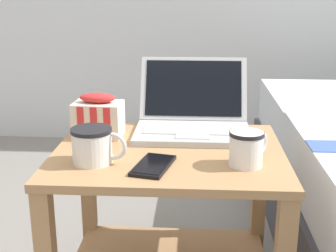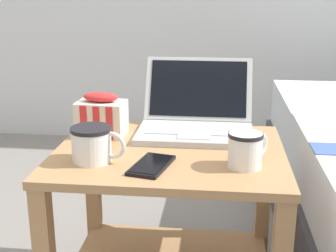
# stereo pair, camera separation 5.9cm
# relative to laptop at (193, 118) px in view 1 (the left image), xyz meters

# --- Properties ---
(bedside_table) EXTENTS (0.63, 0.51, 0.51)m
(bedside_table) POSITION_rel_laptop_xyz_m (-0.06, -0.18, -0.22)
(bedside_table) COLOR tan
(bedside_table) RESTS_ON ground_plane
(laptop) EXTENTS (0.34, 0.32, 0.21)m
(laptop) POSITION_rel_laptop_xyz_m (0.00, 0.00, 0.00)
(laptop) COLOR #B7BABC
(laptop) RESTS_ON bedside_table
(mug_front_left) EXTENTS (0.11, 0.11, 0.09)m
(mug_front_left) POSITION_rel_laptop_xyz_m (0.14, -0.28, 0.01)
(mug_front_left) COLOR white
(mug_front_left) RESTS_ON bedside_table
(mug_front_right) EXTENTS (0.14, 0.10, 0.09)m
(mug_front_right) POSITION_rel_laptop_xyz_m (-0.25, -0.28, 0.01)
(mug_front_right) COLOR white
(mug_front_right) RESTS_ON bedside_table
(snack_bag) EXTENTS (0.15, 0.11, 0.13)m
(snack_bag) POSITION_rel_laptop_xyz_m (-0.28, -0.06, 0.02)
(snack_bag) COLOR silver
(snack_bag) RESTS_ON bedside_table
(cell_phone) EXTENTS (0.11, 0.16, 0.01)m
(cell_phone) POSITION_rel_laptop_xyz_m (-0.09, -0.31, -0.04)
(cell_phone) COLOR black
(cell_phone) RESTS_ON bedside_table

